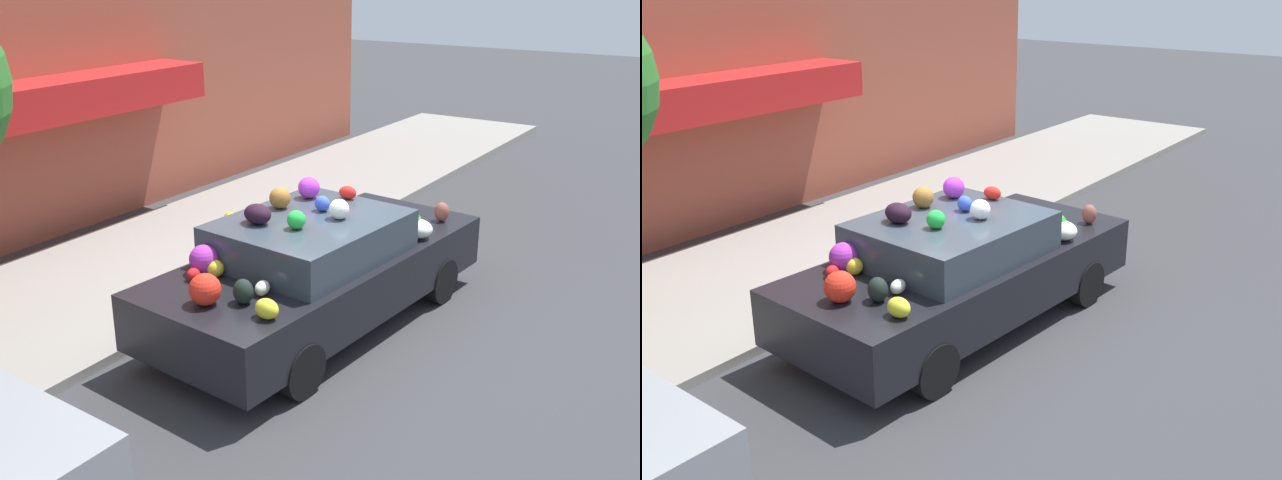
% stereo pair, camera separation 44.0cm
% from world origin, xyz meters
% --- Properties ---
extents(ground_plane, '(60.00, 60.00, 0.00)m').
position_xyz_m(ground_plane, '(0.00, 0.00, 0.00)').
color(ground_plane, '#38383A').
extents(sidewalk_curb, '(24.00, 3.20, 0.11)m').
position_xyz_m(sidewalk_curb, '(0.00, 2.70, 0.06)').
color(sidewalk_curb, gray).
rests_on(sidewalk_curb, ground).
extents(building_facade, '(18.00, 1.20, 5.08)m').
position_xyz_m(building_facade, '(0.04, 4.91, 2.52)').
color(building_facade, '#9E4C38').
rests_on(building_facade, ground).
extents(fire_hydrant, '(0.20, 0.20, 0.70)m').
position_xyz_m(fire_hydrant, '(0.75, 1.75, 0.46)').
color(fire_hydrant, gold).
rests_on(fire_hydrant, sidewalk_curb).
extents(art_car, '(4.56, 2.15, 1.61)m').
position_xyz_m(art_car, '(-0.04, -0.20, 0.71)').
color(art_car, black).
rests_on(art_car, ground).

